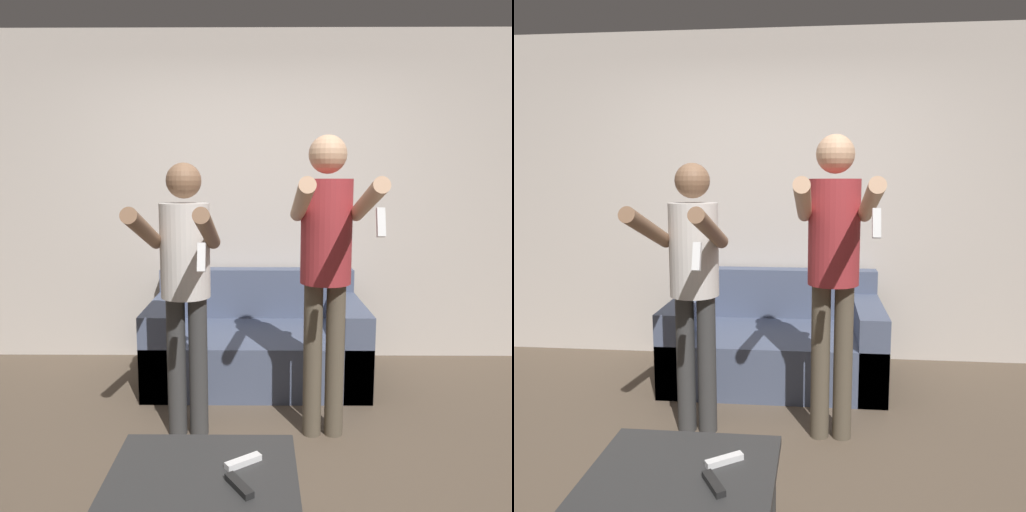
% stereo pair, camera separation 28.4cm
% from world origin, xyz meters
% --- Properties ---
extents(ground_plane, '(14.00, 14.00, 0.00)m').
position_xyz_m(ground_plane, '(0.00, 0.00, 0.00)').
color(ground_plane, brown).
extents(wall_back, '(6.40, 0.06, 2.70)m').
position_xyz_m(wall_back, '(0.00, 1.89, 1.35)').
color(wall_back, beige).
rests_on(wall_back, ground_plane).
extents(couch, '(1.58, 0.95, 0.78)m').
position_xyz_m(couch, '(0.02, 1.39, 0.26)').
color(couch, '#4C5670').
rests_on(couch, ground_plane).
extents(person_standing_left, '(0.40, 0.76, 1.60)m').
position_xyz_m(person_standing_left, '(-0.38, 0.47, 0.98)').
color(person_standing_left, '#383838').
rests_on(person_standing_left, ground_plane).
extents(person_standing_right, '(0.41, 0.76, 1.75)m').
position_xyz_m(person_standing_right, '(0.42, 0.47, 1.09)').
color(person_standing_right, brown).
rests_on(person_standing_right, ground_plane).
extents(coffee_table, '(0.71, 0.60, 0.42)m').
position_xyz_m(coffee_table, '(-0.17, -0.60, 0.37)').
color(coffee_table, '#2D2D2D').
rests_on(coffee_table, ground_plane).
extents(remote_near, '(0.11, 0.15, 0.02)m').
position_xyz_m(remote_near, '(-0.03, -0.68, 0.43)').
color(remote_near, black).
rests_on(remote_near, coffee_table).
extents(remote_far, '(0.14, 0.11, 0.02)m').
position_xyz_m(remote_far, '(-0.02, -0.53, 0.43)').
color(remote_far, white).
rests_on(remote_far, coffee_table).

